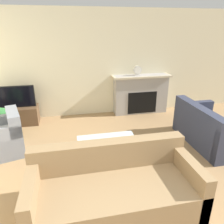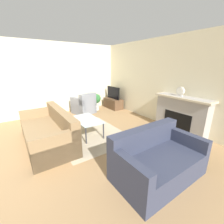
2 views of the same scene
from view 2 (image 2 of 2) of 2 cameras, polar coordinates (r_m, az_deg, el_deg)
The scene contains 13 objects.
ground_plane at distance 3.89m, azimuth -35.07°, elevation -14.95°, with size 20.00×20.00×0.00m, color #9E7A51.
wall_back at distance 5.33m, azimuth 16.18°, elevation 11.18°, with size 8.31×0.06×2.70m.
wall_left at distance 6.38m, azimuth -17.53°, elevation 12.02°, with size 0.06×7.35×2.70m.
area_rug at distance 4.36m, azimuth -8.64°, elevation -8.21°, with size 2.20×1.78×0.00m.
fireplace at distance 4.65m, azimuth 24.84°, elevation -0.73°, with size 1.58×0.41×1.05m.
tv_stand at distance 6.75m, azimuth 0.46°, elevation 3.34°, with size 0.92×0.47×0.44m.
tv at distance 6.65m, azimuth 0.45°, elevation 7.36°, with size 0.86×0.06×0.52m.
couch_sectional at distance 4.06m, azimuth -22.89°, elevation -7.12°, with size 2.12×0.95×0.82m.
couch_loveseat at distance 2.85m, azimuth 16.66°, elevation -17.34°, with size 0.90×1.56×0.82m.
armchair_by_window at distance 6.11m, azimuth -10.54°, elevation 2.34°, with size 0.92×0.89×0.82m.
coffee_table at distance 4.18m, azimuth -9.53°, elevation -3.33°, with size 1.00×0.58×0.46m.
potted_plant at distance 6.45m, azimuth -6.09°, elevation 4.57°, with size 0.40×0.40×0.70m.
mantel_clock at distance 4.57m, azimuth 24.61°, elevation 7.18°, with size 0.22×0.07×0.25m.
Camera 2 is at (3.39, 0.30, 1.89)m, focal length 24.00 mm.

